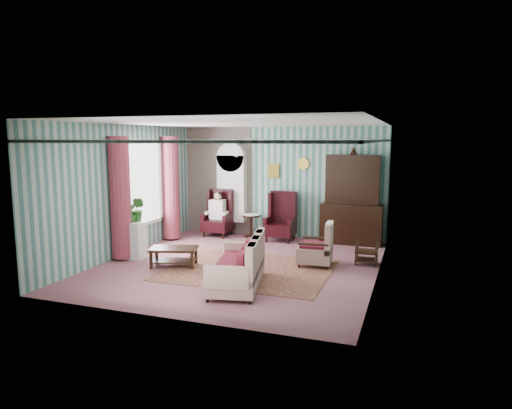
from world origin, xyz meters
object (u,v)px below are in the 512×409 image
(coffee_table, at_px, (174,257))
(floral_armchair, at_px, (315,240))
(dresser_hutch, at_px, (352,197))
(wingback_right, at_px, (280,217))
(sofa, at_px, (237,260))
(plant_stand, at_px, (132,240))
(wingback_left, at_px, (218,213))
(bookcase, at_px, (232,193))
(nest_table, at_px, (367,252))
(seated_woman, at_px, (218,214))
(round_side_table, at_px, (251,226))

(coffee_table, bearing_deg, floral_armchair, 21.25)
(floral_armchair, bearing_deg, coffee_table, 106.79)
(dresser_hutch, bearing_deg, wingback_right, -171.23)
(floral_armchair, xyz_separation_m, coffee_table, (-2.70, -1.05, -0.33))
(wingback_right, xyz_separation_m, sofa, (0.32, -3.80, -0.13))
(plant_stand, bearing_deg, dresser_hutch, 35.08)
(wingback_left, xyz_separation_m, wingback_right, (1.75, 0.00, 0.00))
(sofa, bearing_deg, wingback_left, 16.20)
(dresser_hutch, height_order, floral_armchair, dresser_hutch)
(bookcase, distance_m, nest_table, 4.37)
(wingback_right, xyz_separation_m, floral_armchair, (1.32, -1.97, -0.10))
(nest_table, xyz_separation_m, coffee_table, (-3.69, -1.47, -0.07))
(bookcase, bearing_deg, wingback_right, -14.57)
(wingback_left, distance_m, seated_woman, 0.04)
(wingback_left, height_order, sofa, wingback_left)
(bookcase, distance_m, seated_woman, 0.70)
(seated_woman, height_order, coffee_table, seated_woman)
(dresser_hutch, height_order, nest_table, dresser_hutch)
(round_side_table, relative_size, nest_table, 1.11)
(wingback_right, distance_m, plant_stand, 3.76)
(seated_woman, relative_size, round_side_table, 1.97)
(wingback_right, bearing_deg, round_side_table, 169.99)
(wingback_right, bearing_deg, floral_armchair, -56.13)
(bookcase, xyz_separation_m, wingback_right, (1.50, -0.39, -0.50))
(bookcase, relative_size, seated_woman, 1.90)
(bookcase, xyz_separation_m, sofa, (1.82, -4.19, -0.63))
(nest_table, distance_m, floral_armchair, 1.11)
(sofa, bearing_deg, nest_table, -53.95)
(round_side_table, xyz_separation_m, plant_stand, (-1.70, -2.90, 0.10))
(sofa, bearing_deg, seated_woman, 16.20)
(seated_woman, height_order, round_side_table, seated_woman)
(bookcase, distance_m, sofa, 4.61)
(dresser_hutch, distance_m, round_side_table, 2.75)
(nest_table, bearing_deg, round_side_table, 151.80)
(nest_table, distance_m, plant_stand, 5.02)
(seated_woman, relative_size, nest_table, 2.19)
(bookcase, xyz_separation_m, coffee_table, (0.13, -3.41, -0.92))
(sofa, bearing_deg, wingback_right, -7.56)
(bookcase, xyz_separation_m, seated_woman, (-0.25, -0.39, -0.53))
(dresser_hutch, xyz_separation_m, seated_woman, (-3.50, -0.27, -0.59))
(dresser_hutch, relative_size, floral_armchair, 2.26)
(plant_stand, bearing_deg, bookcase, 71.51)
(bookcase, bearing_deg, wingback_left, -122.66)
(round_side_table, bearing_deg, coffee_table, -99.38)
(dresser_hutch, bearing_deg, coffee_table, -133.51)
(wingback_left, xyz_separation_m, plant_stand, (-0.80, -2.75, -0.22))
(wingback_right, height_order, round_side_table, wingback_right)
(wingback_left, height_order, plant_stand, wingback_left)
(bookcase, bearing_deg, dresser_hutch, -2.11)
(bookcase, xyz_separation_m, round_side_table, (0.65, -0.24, -0.82))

